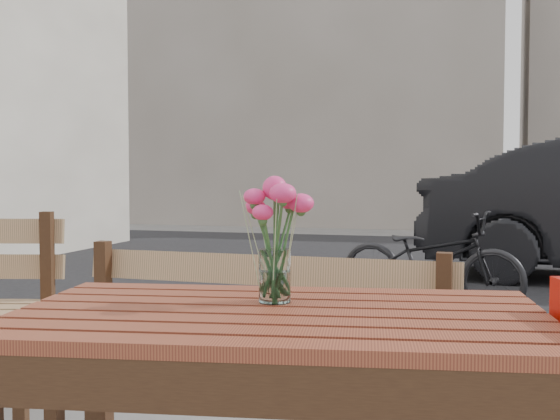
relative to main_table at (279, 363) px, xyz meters
name	(u,v)px	position (x,y,z in m)	size (l,w,h in m)	color
street	(415,291)	(-0.08, 4.90, -0.63)	(30.00, 8.12, 0.12)	black
backdrop_buildings	(462,59)	(0.09, 14.24, 2.95)	(15.50, 4.00, 8.00)	gray
main_table	(279,363)	(0.00, 0.00, 0.00)	(1.38, 0.93, 0.79)	maroon
main_bench	(253,341)	(-0.29, 0.70, -0.13)	(1.42, 0.46, 0.88)	olive
main_vase	(275,224)	(-0.04, 0.10, 0.33)	(0.18, 0.18, 0.32)	white
bicycle	(430,259)	(0.09, 4.26, -0.25)	(0.54, 1.55, 0.82)	black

